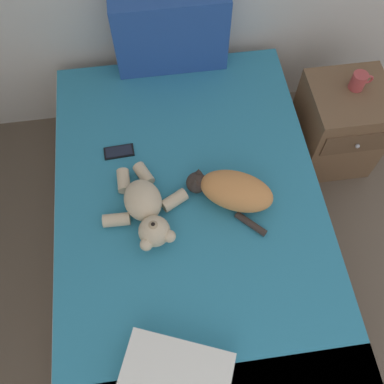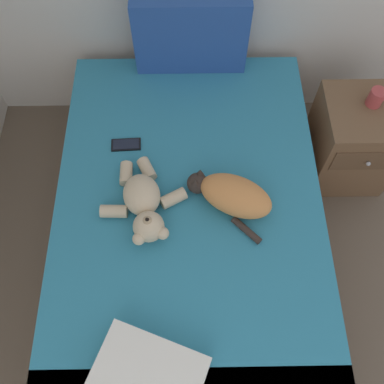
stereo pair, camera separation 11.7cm
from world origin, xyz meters
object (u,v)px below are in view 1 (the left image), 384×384
Objects in this scene: nightstand at (338,126)px; bed at (191,233)px; cell_phone at (119,152)px; cat at (232,190)px; throw_pillow at (175,381)px; mug at (359,81)px; patterned_cushion at (171,35)px; teddy_bear at (146,209)px.

bed is at bearing -150.19° from nightstand.
nightstand reaches higher than cell_phone.
cat is at bearing -146.19° from nightstand.
throw_pillow is (-0.35, -0.76, -0.02)m from cat.
cell_phone is 1.29m from nightstand.
mug reaches higher than throw_pillow.
throw_pillow is (-0.16, -0.72, 0.32)m from bed.
teddy_bear is at bearing -103.74° from patterned_cushion.
cell_phone is at bearing 130.27° from bed.
cat is 2.75× the size of cell_phone.
teddy_bear reaches higher than mug.
cat is at bearing -144.97° from mug.
bed is 4.28× the size of teddy_bear.
bed is 1.18m from mug.
throw_pillow is at bearing -115.00° from cat.
mug is (1.17, 0.58, 0.03)m from teddy_bear.
cat is 0.40m from teddy_bear.
mug is (0.95, -0.33, -0.12)m from patterned_cushion.
patterned_cushion is 1.65m from throw_pillow.
throw_pillow reaches higher than nightstand.
bed is 0.55m from cell_phone.
throw_pillow reaches higher than cell_phone.
teddy_bear is 1.30m from nightstand.
mug is at bearing -19.46° from patterned_cushion.
mug reaches higher than bed.
patterned_cushion is at bearing 101.28° from cat.
bed is at bearing -0.16° from teddy_bear.
nightstand is at bearing 25.23° from teddy_bear.
teddy_bear reaches higher than nightstand.
patterned_cushion reaches higher than throw_pillow.
nightstand is (0.92, -0.37, -0.45)m from patterned_cushion.
patterned_cushion is 3.93× the size of cell_phone.
nightstand is at bearing -120.81° from mug.
bed is 0.39m from teddy_bear.
teddy_bear is at bearing -73.41° from cell_phone.
nightstand is at bearing -22.10° from patterned_cushion.
mug is (0.02, 0.04, 0.33)m from nightstand.
throw_pillow is (-0.18, -1.63, -0.16)m from patterned_cushion.
cell_phone is at bearing -170.61° from mug.
throw_pillow is at bearing -96.22° from patterned_cushion.
cat is at bearing 11.51° from bed.
bed is 5.02× the size of throw_pillow.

